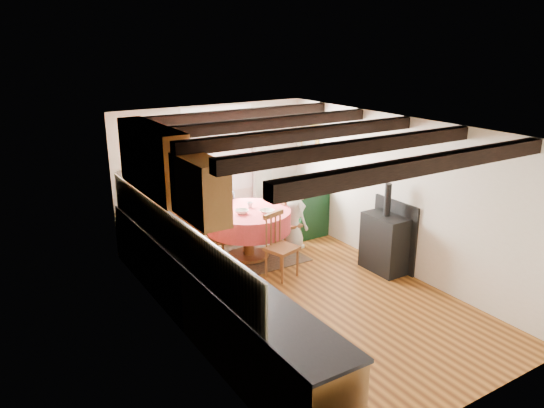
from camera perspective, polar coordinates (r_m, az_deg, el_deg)
floor at (r=7.47m, az=3.32°, el=-10.03°), size 3.60×5.50×0.00m
ceiling at (r=6.70m, az=3.69°, el=8.44°), size 3.60×5.50×0.00m
wall_back at (r=9.27m, az=-6.44°, el=3.41°), size 3.60×0.00×2.40m
wall_front at (r=5.20m, az=21.65°, el=-9.63°), size 3.60×0.00×2.40m
wall_left at (r=6.18m, az=-10.25°, el=-4.19°), size 0.00×5.50×2.40m
wall_right at (r=8.13m, az=13.88°, el=0.94°), size 0.00×5.50×2.40m
beam_a at (r=5.26m, az=16.52°, el=4.16°), size 3.60×0.16×0.16m
beam_b at (r=5.95m, az=9.33°, el=6.17°), size 3.60×0.16×0.16m
beam_c at (r=6.71m, az=3.67°, el=7.69°), size 3.60×0.16×0.16m
beam_d at (r=7.54m, az=-0.82°, el=8.83°), size 3.60×0.16×0.16m
beam_e at (r=8.40m, az=-4.43°, el=9.70°), size 3.60×0.16×0.16m
splash_left at (r=6.45m, az=-11.11°, el=-3.30°), size 0.02×4.50×0.55m
splash_back at (r=8.88m, az=-12.20°, el=2.48°), size 1.40×0.02×0.55m
base_cabinet_left at (r=6.60m, az=-7.45°, el=-9.82°), size 0.60×5.30×0.88m
base_cabinet_back at (r=8.84m, az=-11.54°, el=-2.73°), size 1.30×0.60×0.88m
worktop_left at (r=6.41m, az=-7.45°, el=-6.14°), size 0.64×5.30×0.04m
worktop_back at (r=8.68m, az=-11.68°, el=0.08°), size 1.30×0.64×0.04m
wall_cabinet_glass at (r=7.10m, az=-13.01°, el=4.85°), size 0.34×1.80×0.90m
wall_cabinet_solid at (r=5.75m, az=-7.93°, el=1.64°), size 0.34×0.90×0.70m
window_frame at (r=9.21m, az=-5.93°, el=5.89°), size 1.34×0.03×1.54m
window_pane at (r=9.21m, az=-5.94°, el=5.89°), size 1.20×0.01×1.40m
curtain_left at (r=8.92m, az=-10.47°, el=1.98°), size 0.35×0.10×2.10m
curtain_right at (r=9.65m, az=-1.08°, el=3.47°), size 0.35×0.10×2.10m
curtain_rod at (r=9.03m, az=-5.80°, el=9.52°), size 2.00×0.03×0.03m
wall_picture at (r=9.68m, az=4.17°, el=7.12°), size 0.04×0.50×0.60m
wall_plate at (r=9.63m, az=-0.80°, el=7.10°), size 0.30×0.02×0.30m
rug at (r=8.67m, az=-2.54°, el=-5.88°), size 1.67×1.30×0.01m
dining_table at (r=8.52m, az=-2.57°, el=-3.36°), size 1.37×1.37×0.83m
chair_near at (r=7.82m, az=1.09°, el=-4.63°), size 0.54×0.55×1.00m
chair_left at (r=8.21m, az=-7.00°, el=-3.87°), size 0.52×0.51×0.95m
chair_right at (r=8.92m, az=1.70°, el=-2.02°), size 0.42×0.40×0.92m
aga_range at (r=9.71m, az=3.08°, el=-0.43°), size 0.64×0.99×0.91m
cast_iron_stove at (r=8.16m, az=12.36°, el=-2.58°), size 0.42×0.70×1.41m
child_far at (r=9.07m, az=-5.02°, el=-0.84°), size 0.45×0.30×1.20m
child_right at (r=8.88m, az=2.33°, el=-1.15°), size 0.43×0.62×1.21m
bowl_a at (r=8.24m, az=-0.55°, el=-0.82°), size 0.27×0.27×0.05m
bowl_b at (r=8.22m, az=-3.33°, el=-0.85°), size 0.24×0.24×0.07m
cup at (r=8.51m, az=-2.44°, el=-0.09°), size 0.12×0.12×0.09m
canister_tall at (r=8.48m, az=-13.94°, el=0.57°), size 0.15×0.15×0.26m
canister_wide at (r=8.73m, az=-11.78°, el=0.96°), size 0.17×0.17×0.19m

